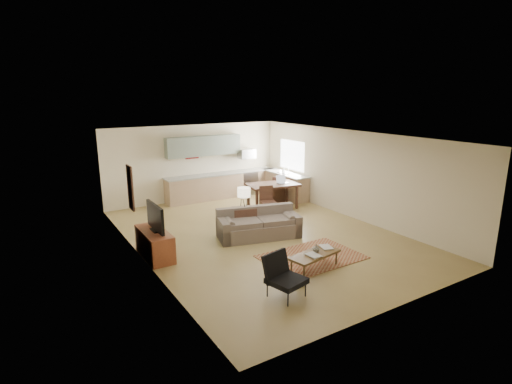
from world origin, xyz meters
TOP-DOWN VIEW (x-y plane):
  - room at (0.00, 0.00)m, footprint 9.00×9.00m
  - kitchen_counter_back at (0.90, 4.18)m, footprint 4.26×0.64m
  - kitchen_counter_right at (2.93, 3.00)m, footprint 0.64×2.26m
  - kitchen_range at (2.00, 4.18)m, footprint 0.62×0.62m
  - kitchen_microwave at (2.00, 4.20)m, footprint 0.62×0.40m
  - upper_cabinets at (0.30, 4.33)m, footprint 2.80×0.34m
  - window_right at (3.23, 3.00)m, footprint 0.02×1.40m
  - wall_art_left at (-3.21, 0.90)m, footprint 0.06×0.42m
  - triptych at (-0.10, 4.47)m, footprint 1.70×0.04m
  - rug at (0.18, -1.92)m, footprint 2.31×1.62m
  - sofa at (-0.17, -0.11)m, footprint 2.44×1.51m
  - coffee_table at (-0.19, -2.46)m, footprint 1.33×0.71m
  - book_a at (-0.43, -2.55)m, footprint 0.26×0.34m
  - book_b at (0.13, -2.30)m, footprint 0.41×0.45m
  - vase at (-0.11, -2.39)m, footprint 0.19×0.19m
  - armchair at (-1.43, -3.12)m, footprint 0.87×0.87m
  - tv_credenza at (-2.96, 0.08)m, footprint 0.54×1.40m
  - tv at (-2.91, 0.08)m, footprint 0.11×1.08m
  - console_table at (-0.34, 0.37)m, footprint 0.72×0.58m
  - table_lamp at (-0.34, 0.37)m, footprint 0.40×0.40m
  - dining_table at (1.70, 1.99)m, footprint 1.80×1.21m
  - dining_chair_near at (1.09, 1.35)m, footprint 0.57×0.58m
  - dining_chair_far at (2.31, 2.63)m, footprint 0.57×0.59m
  - laptop at (2.03, 1.88)m, footprint 0.36×0.27m
  - soap_bottle at (2.83, 2.95)m, footprint 0.10×0.10m

SIDE VIEW (x-z plane):
  - rug at x=0.18m, z-range 0.00..0.02m
  - coffee_table at x=-0.19m, z-range 0.00..0.38m
  - tv_credenza at x=-2.96m, z-range 0.00..0.65m
  - console_table at x=-0.34m, z-range 0.00..0.73m
  - book_b at x=0.13m, z-range 0.37..0.40m
  - book_a at x=-0.43m, z-range 0.37..0.40m
  - sofa at x=-0.17m, z-range 0.00..0.79m
  - armchair at x=-1.43m, z-range 0.00..0.83m
  - dining_table at x=1.70m, z-range 0.00..0.85m
  - kitchen_range at x=2.00m, z-range 0.00..0.90m
  - vase at x=-0.11m, z-range 0.37..0.55m
  - kitchen_counter_back at x=0.90m, z-range 0.00..0.92m
  - kitchen_counter_right at x=2.93m, z-range 0.00..0.92m
  - dining_chair_near at x=1.09m, z-range 0.00..0.95m
  - dining_chair_far at x=2.31m, z-range 0.00..0.97m
  - tv at x=-2.91m, z-range 0.65..1.29m
  - laptop at x=2.03m, z-range 0.85..1.12m
  - soap_bottle at x=2.83m, z-range 0.92..1.11m
  - table_lamp at x=-0.34m, z-range 0.73..1.32m
  - room at x=0.00m, z-range -3.15..5.85m
  - kitchen_microwave at x=2.00m, z-range 1.38..1.73m
  - window_right at x=3.23m, z-range 1.02..2.08m
  - wall_art_left at x=-3.21m, z-range 1.00..2.10m
  - triptych at x=-0.10m, z-range 1.50..2.00m
  - upper_cabinets at x=0.30m, z-range 1.60..2.30m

